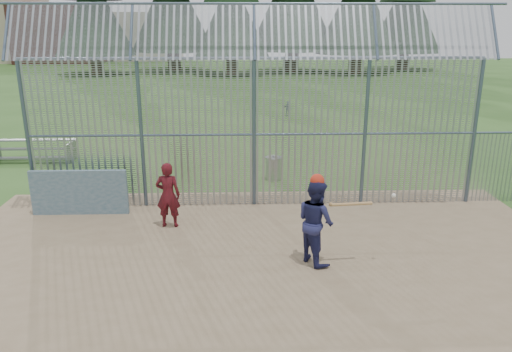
{
  "coord_description": "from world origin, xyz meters",
  "views": [
    {
      "loc": [
        -0.4,
        -9.58,
        4.9
      ],
      "look_at": [
        0.0,
        2.0,
        1.3
      ],
      "focal_mm": 35.0,
      "sensor_mm": 36.0,
      "label": 1
    }
  ],
  "objects_px": {
    "batter": "(316,221)",
    "onlooker": "(168,195)",
    "dugout_wall": "(79,192)",
    "trash_can": "(274,168)",
    "bleacher": "(33,150)"
  },
  "relations": [
    {
      "from": "onlooker",
      "to": "trash_can",
      "type": "height_order",
      "value": "onlooker"
    },
    {
      "from": "dugout_wall",
      "to": "batter",
      "type": "height_order",
      "value": "batter"
    },
    {
      "from": "batter",
      "to": "onlooker",
      "type": "xyz_separation_m",
      "value": [
        -3.33,
        2.01,
        -0.09
      ]
    },
    {
      "from": "batter",
      "to": "onlooker",
      "type": "distance_m",
      "value": 3.89
    },
    {
      "from": "onlooker",
      "to": "bleacher",
      "type": "height_order",
      "value": "onlooker"
    },
    {
      "from": "bleacher",
      "to": "onlooker",
      "type": "bearing_deg",
      "value": -47.7
    },
    {
      "from": "onlooker",
      "to": "trash_can",
      "type": "xyz_separation_m",
      "value": [
        2.85,
        3.82,
        -0.46
      ]
    },
    {
      "from": "dugout_wall",
      "to": "onlooker",
      "type": "xyz_separation_m",
      "value": [
        2.45,
        -0.91,
        0.22
      ]
    },
    {
      "from": "dugout_wall",
      "to": "batter",
      "type": "bearing_deg",
      "value": -26.86
    },
    {
      "from": "trash_can",
      "to": "batter",
      "type": "bearing_deg",
      "value": -85.35
    },
    {
      "from": "bleacher",
      "to": "trash_can",
      "type": "bearing_deg",
      "value": -16.34
    },
    {
      "from": "dugout_wall",
      "to": "trash_can",
      "type": "bearing_deg",
      "value": 28.82
    },
    {
      "from": "onlooker",
      "to": "trash_can",
      "type": "bearing_deg",
      "value": -122.25
    },
    {
      "from": "dugout_wall",
      "to": "batter",
      "type": "relative_size",
      "value": 1.38
    },
    {
      "from": "dugout_wall",
      "to": "trash_can",
      "type": "xyz_separation_m",
      "value": [
        5.3,
        2.91,
        -0.24
      ]
    }
  ]
}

